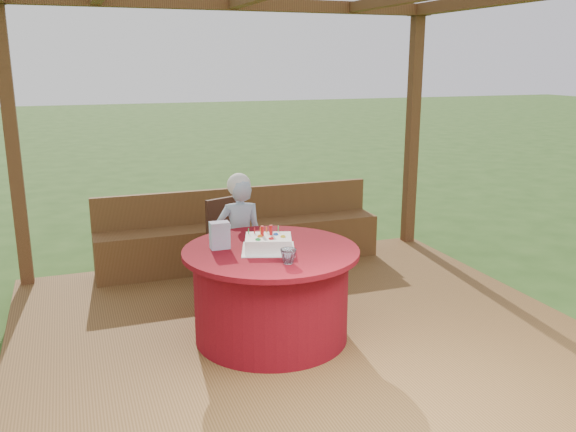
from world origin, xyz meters
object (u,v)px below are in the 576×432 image
Objects in this scene: elderly_woman at (240,235)px; chair at (231,239)px; gift_bag at (220,235)px; table at (271,293)px; bench at (241,240)px; drinking_glass at (288,256)px; birthday_cake at (268,243)px.

chair is at bearing 89.40° from elderly_woman.
gift_bag is at bearing -108.86° from chair.
table is 1.58× the size of chair.
bench is at bearing 66.52° from chair.
gift_bag reaches higher than drinking_glass.
table is at bearing -21.66° from gift_bag.
gift_bag is 0.63m from drinking_glass.
drinking_glass is at bearing -54.00° from gift_bag.
drinking_glass reaches higher than table.
gift_bag is at bearing 157.97° from table.
chair reaches higher than bench.
bench is 2.25m from drinking_glass.
bench is 1.91m from birthday_cake.
table is 1.22m from chair.
drinking_glass is at bearing -96.66° from bench.
birthday_cake is at bearing -25.17° from gift_bag.
bench is 26.18× the size of drinking_glass.
chair reaches higher than drinking_glass.
table is at bearing -90.23° from chair.
elderly_woman is (-0.00, -0.33, 0.13)m from chair.
elderly_woman is at bearing 89.91° from table.
chair reaches higher than table.
gift_bag is (-0.62, -1.66, 0.56)m from bench.
chair is at bearing 89.77° from table.
gift_bag reaches higher than bench.
birthday_cake is at bearing -91.63° from elderly_woman.
chair is at bearing 90.10° from drinking_glass.
gift_bag reaches higher than table.
birthday_cake is (-0.03, -1.23, 0.32)m from chair.
bench is 1.86m from gift_bag.
birthday_cake is (-0.02, -0.01, 0.41)m from table.
bench is at bearing 81.77° from table.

